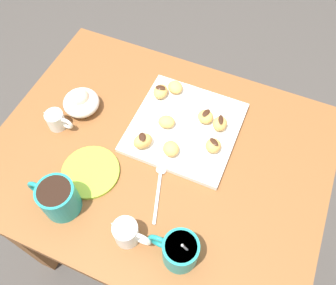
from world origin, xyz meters
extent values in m
plane|color=#423D38|center=(0.00, 0.00, 0.00)|extent=(8.00, 8.00, 0.00)
cube|color=brown|center=(0.00, 0.00, 0.73)|extent=(0.93, 0.72, 0.04)
cube|color=brown|center=(-0.40, -0.30, 0.36)|extent=(0.07, 0.07, 0.71)
cube|color=brown|center=(0.40, -0.30, 0.36)|extent=(0.07, 0.07, 0.71)
cube|color=brown|center=(0.40, 0.30, 0.36)|extent=(0.07, 0.07, 0.71)
cube|color=white|center=(-0.04, -0.11, 0.76)|extent=(0.30, 0.30, 0.02)
cylinder|color=teal|center=(-0.16, 0.24, 0.79)|extent=(0.08, 0.08, 0.09)
torus|color=teal|center=(-0.11, 0.24, 0.80)|extent=(0.06, 0.01, 0.06)
cylinder|color=black|center=(-0.16, 0.24, 0.83)|extent=(0.07, 0.07, 0.01)
cylinder|color=silver|center=(-0.18, 0.24, 0.83)|extent=(0.03, 0.03, 0.12)
cylinder|color=teal|center=(0.16, 0.24, 0.80)|extent=(0.09, 0.09, 0.10)
torus|color=teal|center=(0.22, 0.24, 0.80)|extent=(0.06, 0.01, 0.06)
cylinder|color=black|center=(0.16, 0.24, 0.84)|extent=(0.08, 0.08, 0.01)
cylinder|color=white|center=(-0.03, 0.24, 0.79)|extent=(0.06, 0.06, 0.07)
cone|color=white|center=(0.00, 0.24, 0.81)|extent=(0.02, 0.02, 0.02)
torus|color=white|center=(-0.07, 0.24, 0.79)|extent=(0.05, 0.01, 0.05)
cylinder|color=white|center=(-0.03, 0.24, 0.82)|extent=(0.05, 0.05, 0.01)
ellipsoid|color=white|center=(0.27, -0.05, 0.78)|extent=(0.11, 0.11, 0.06)
sphere|color=beige|center=(0.27, -0.05, 0.80)|extent=(0.06, 0.06, 0.06)
ellipsoid|color=green|center=(0.29, -0.05, 0.82)|extent=(0.03, 0.03, 0.02)
cylinder|color=white|center=(0.31, 0.03, 0.78)|extent=(0.05, 0.05, 0.05)
cone|color=white|center=(0.33, 0.03, 0.79)|extent=(0.02, 0.02, 0.02)
torus|color=white|center=(0.27, 0.03, 0.78)|extent=(0.04, 0.01, 0.04)
cylinder|color=#381E11|center=(0.31, 0.03, 0.80)|extent=(0.04, 0.04, 0.01)
cylinder|color=#9EC633|center=(0.14, 0.13, 0.75)|extent=(0.16, 0.16, 0.01)
cube|color=silver|center=(-0.05, 0.12, 0.75)|extent=(0.05, 0.15, 0.00)
ellipsoid|color=silver|center=(-0.03, 0.05, 0.75)|extent=(0.03, 0.02, 0.01)
ellipsoid|color=#DBA351|center=(0.04, -0.22, 0.78)|extent=(0.06, 0.06, 0.03)
ellipsoid|color=#DBA351|center=(-0.03, -0.01, 0.78)|extent=(0.06, 0.06, 0.03)
ellipsoid|color=#DBA351|center=(0.01, -0.09, 0.78)|extent=(0.06, 0.05, 0.03)
ellipsoid|color=#DBA351|center=(0.05, 0.00, 0.79)|extent=(0.07, 0.07, 0.04)
ellipsoid|color=#381E11|center=(0.05, 0.00, 0.81)|extent=(0.03, 0.03, 0.00)
ellipsoid|color=#DBA351|center=(-0.08, -0.15, 0.78)|extent=(0.06, 0.06, 0.03)
ellipsoid|color=#381E11|center=(-0.08, -0.15, 0.80)|extent=(0.02, 0.03, 0.00)
ellipsoid|color=#DBA351|center=(0.07, -0.18, 0.78)|extent=(0.05, 0.05, 0.03)
ellipsoid|color=#381E11|center=(0.07, -0.18, 0.80)|extent=(0.03, 0.02, 0.00)
ellipsoid|color=#DBA351|center=(-0.13, -0.06, 0.78)|extent=(0.06, 0.06, 0.04)
ellipsoid|color=#381E11|center=(-0.13, -0.06, 0.80)|extent=(0.03, 0.03, 0.00)
ellipsoid|color=#DBA351|center=(-0.13, -0.14, 0.78)|extent=(0.04, 0.05, 0.04)
ellipsoid|color=#381E11|center=(-0.13, -0.14, 0.80)|extent=(0.02, 0.04, 0.00)
camera|label=1|loc=(-0.21, 0.43, 1.60)|focal=37.42mm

